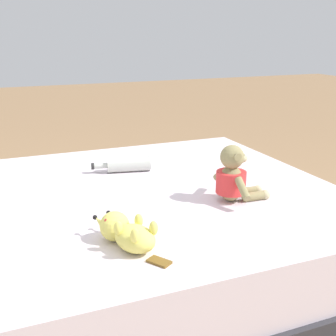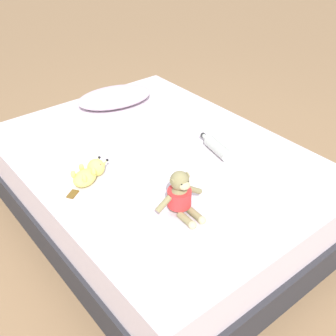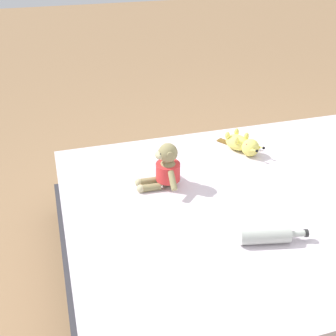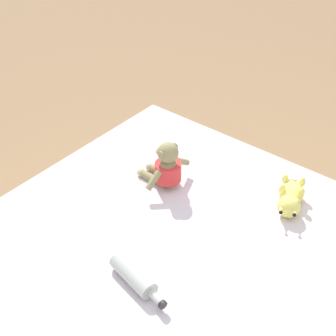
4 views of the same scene
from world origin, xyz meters
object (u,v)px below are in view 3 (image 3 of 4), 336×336
at_px(plush_monkey, 166,169).
at_px(plush_yellow_creature, 243,144).
at_px(glass_bottle, 267,235).
at_px(bed, 270,232).

height_order(plush_monkey, plush_yellow_creature, plush_monkey).
distance_m(plush_monkey, glass_bottle, 0.61).
distance_m(bed, plush_monkey, 0.64).
height_order(bed, glass_bottle, glass_bottle).
bearing_deg(bed, plush_monkey, -116.03).
xyz_separation_m(plush_yellow_creature, glass_bottle, (0.76, -0.24, -0.01)).
bearing_deg(glass_bottle, bed, 144.61).
bearing_deg(plush_yellow_creature, bed, -3.63).
relative_size(bed, plush_monkey, 7.29).
distance_m(bed, glass_bottle, 0.45).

